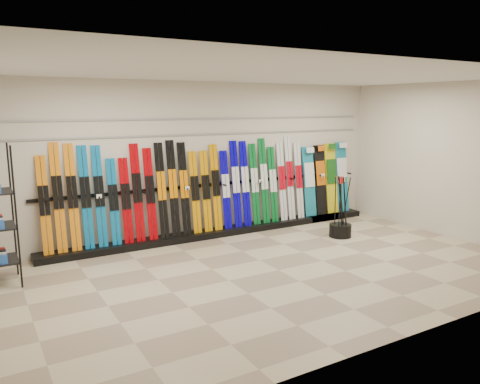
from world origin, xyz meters
TOP-DOWN VIEW (x-y plane):
  - floor at (0.00, 0.00)m, footprint 8.00×8.00m
  - back_wall at (0.00, 2.50)m, footprint 8.00×0.00m
  - right_wall at (4.00, 0.00)m, footprint 0.00×5.00m
  - ceiling at (0.00, 0.00)m, footprint 8.00×8.00m
  - ski_rack_base at (0.22, 2.28)m, footprint 8.00×0.40m
  - skis at (-0.46, 2.35)m, footprint 5.37×0.29m
  - snowboards at (2.95, 2.36)m, footprint 1.27×0.25m
  - pole_bin at (2.15, 0.97)m, footprint 0.43×0.43m
  - ski_poles at (2.13, 0.94)m, footprint 0.28×0.25m
  - slatwall_rail_0 at (0.00, 2.48)m, footprint 7.60×0.02m
  - slatwall_rail_1 at (0.00, 2.48)m, footprint 7.60×0.02m

SIDE VIEW (x-z plane):
  - floor at x=0.00m, z-range 0.00..0.00m
  - ski_rack_base at x=0.22m, z-range 0.00..0.12m
  - pole_bin at x=2.15m, z-range 0.00..0.25m
  - ski_poles at x=2.13m, z-range 0.02..1.20m
  - snowboards at x=2.95m, z-range 0.10..1.70m
  - skis at x=-0.46m, z-range 0.05..1.88m
  - back_wall at x=0.00m, z-range -2.50..5.50m
  - right_wall at x=4.00m, z-range -1.00..4.00m
  - slatwall_rail_0 at x=0.00m, z-range 1.98..2.02m
  - slatwall_rail_1 at x=0.00m, z-range 2.28..2.31m
  - ceiling at x=0.00m, z-range 3.00..3.00m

